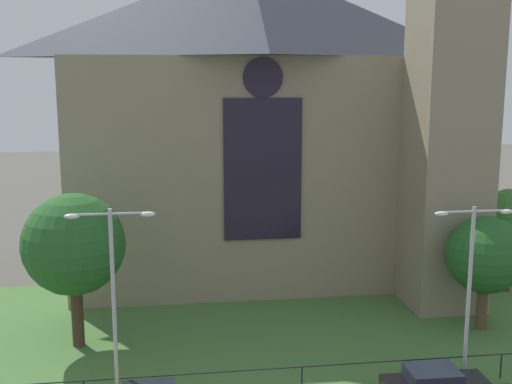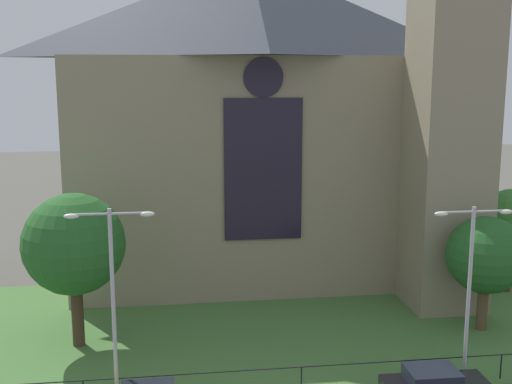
% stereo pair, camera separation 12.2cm
% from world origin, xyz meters
% --- Properties ---
extents(ground, '(160.00, 160.00, 0.00)m').
position_xyz_m(ground, '(0.00, 10.00, 0.00)').
color(ground, '#56544C').
extents(grass_verge, '(120.00, 20.00, 0.01)m').
position_xyz_m(grass_verge, '(0.00, 8.00, 0.00)').
color(grass_verge, '#477538').
rests_on(grass_verge, ground).
extents(church_building, '(23.20, 16.20, 26.00)m').
position_xyz_m(church_building, '(2.69, 18.90, 10.27)').
color(church_building, gray).
rests_on(church_building, ground).
extents(iron_railing, '(35.25, 0.07, 1.13)m').
position_xyz_m(iron_railing, '(1.92, 2.50, 0.99)').
color(iron_railing, black).
rests_on(iron_railing, ground).
extents(tree_left_near, '(4.86, 4.86, 7.51)m').
position_xyz_m(tree_left_near, '(-7.86, 8.55, 5.05)').
color(tree_left_near, '#423021').
rests_on(tree_left_near, ground).
extents(tree_right_far, '(3.67, 3.67, 6.27)m').
position_xyz_m(tree_right_far, '(16.86, 13.20, 4.38)').
color(tree_right_far, '#4C3823').
rests_on(tree_right_far, ground).
extents(tree_right_near, '(3.96, 3.96, 5.95)m').
position_xyz_m(tree_right_near, '(12.50, 7.79, 3.94)').
color(tree_right_near, brown).
rests_on(tree_right_near, ground).
extents(streetlamp_near, '(3.37, 0.26, 8.03)m').
position_xyz_m(streetlamp_near, '(-5.57, 2.40, 5.12)').
color(streetlamp_near, '#B2B2B7').
rests_on(streetlamp_near, ground).
extents(streetlamp_far, '(3.37, 0.26, 7.68)m').
position_xyz_m(streetlamp_far, '(8.98, 2.40, 4.94)').
color(streetlamp_far, '#B2B2B7').
rests_on(streetlamp_far, ground).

